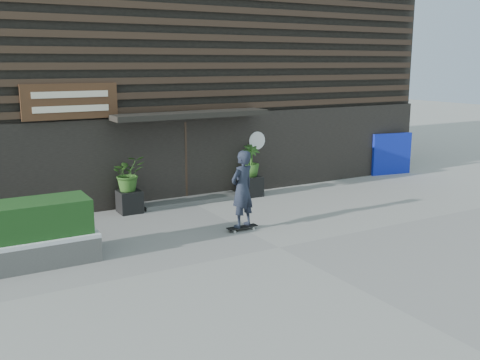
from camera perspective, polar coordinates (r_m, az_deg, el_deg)
ground at (r=12.10m, az=4.08°, el=-7.03°), size 80.00×80.00×0.00m
entrance_step at (r=15.94m, az=-5.14°, el=-2.09°), size 3.00×0.80×0.12m
planter_pot_left at (r=15.03m, az=-11.43°, el=-2.22°), size 0.60×0.60×0.60m
bamboo_left at (r=14.86m, az=-11.56°, el=0.69°), size 0.86×0.75×0.96m
planter_pot_right at (r=16.57m, az=1.11°, el=-0.64°), size 0.60×0.60×0.60m
bamboo_right at (r=16.42m, az=1.12°, el=2.01°), size 0.54×0.54×0.96m
raised_bed at (r=11.80m, az=-23.22°, el=-7.23°), size 3.50×1.20×0.50m
snow_layer at (r=11.72m, az=-23.34°, el=-5.89°), size 3.50×1.20×0.08m
hedge at (r=11.61m, az=-23.50°, el=-4.06°), size 3.30×1.00×0.70m
blue_tarp at (r=20.45m, az=15.52°, el=2.63°), size 1.58×0.35×1.49m
building at (r=20.45m, az=-11.78°, el=11.96°), size 18.00×11.00×8.00m
skateboarder at (r=13.00m, az=0.23°, el=-0.97°), size 0.78×0.64×1.95m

